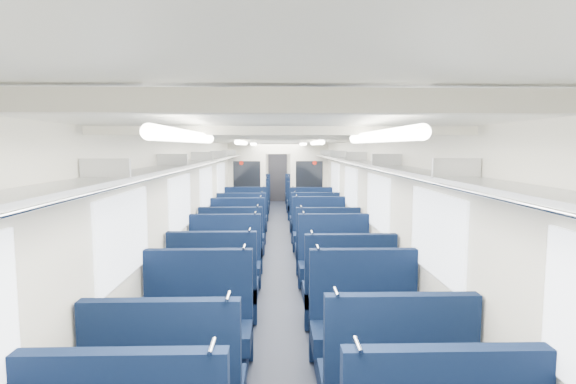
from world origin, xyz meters
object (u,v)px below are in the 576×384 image
seat_10 (225,268)px  seat_25 (301,199)px  seat_11 (334,268)px  seat_19 (311,220)px  end_door (278,177)px  seat_23 (303,203)px  bulkhead (278,181)px  seat_6 (197,333)px  seat_24 (254,200)px  seat_7 (365,332)px  seat_22 (252,204)px  seat_8 (214,292)px  seat_27 (300,195)px  seat_13 (327,252)px  seat_15 (319,237)px  seat_17 (315,227)px  seat_20 (250,209)px  seat_16 (242,228)px  seat_18 (246,219)px  seat_26 (256,196)px  seat_9 (348,296)px  seat_14 (237,239)px  seat_12 (232,251)px  seat_21 (306,208)px

seat_10 → seat_25: same height
seat_11 → seat_19: bearing=90.0°
end_door → seat_23: size_ratio=1.65×
bulkhead → seat_11: (0.83, -5.98, -0.86)m
seat_6 → seat_24: size_ratio=1.00×
seat_7 → seat_11: size_ratio=1.00×
end_door → seat_22: (-0.83, -3.74, -0.63)m
seat_8 → seat_27: 11.39m
end_door → seat_13: 10.49m
seat_15 → seat_7: bearing=-90.0°
seat_6 → seat_17: (1.66, 5.84, 0.00)m
seat_20 → seat_24: same height
end_door → seat_20: 4.98m
end_door → seat_27: 1.65m
seat_10 → seat_16: (0.00, 3.42, 0.00)m
seat_25 → seat_27: bearing=90.0°
seat_6 → seat_13: same height
seat_20 → seat_18: bearing=-90.0°
seat_25 → seat_26: bearing=147.4°
seat_13 → seat_22: same height
bulkhead → seat_17: bearing=-71.4°
seat_9 → seat_22: (-1.66, 9.00, 0.00)m
bulkhead → seat_10: size_ratio=2.31×
seat_16 → seat_26: bearing=90.0°
seat_14 → seat_8: bearing=-90.0°
seat_9 → seat_16: 5.01m
bulkhead → seat_22: 2.11m
seat_12 → seat_15: same height
bulkhead → seat_12: 5.01m
seat_22 → seat_27: same height
seat_7 → seat_22: (-1.66, 10.07, 0.00)m
seat_8 → seat_14: (0.00, 3.28, 0.00)m
seat_23 → seat_25: (0.00, 1.12, 0.00)m
seat_21 → seat_25: size_ratio=1.00×
seat_13 → seat_18: bearing=114.7°
seat_15 → seat_18: same height
seat_25 → seat_26: size_ratio=1.00×
seat_15 → bulkhead: bearing=103.0°
seat_18 → seat_21: bearing=51.2°
seat_11 → end_door: bearing=94.1°
seat_14 → end_door: bearing=84.9°
seat_7 → seat_21: (0.00, 9.05, 0.00)m
seat_6 → seat_24: bearing=90.0°
end_door → seat_23: bearing=-76.9°
seat_13 → seat_27: 9.16m
seat_8 → seat_20: 7.67m
bulkhead → seat_8: bearing=-96.7°
seat_6 → seat_15: size_ratio=1.00×
seat_17 → seat_21: 3.18m
seat_15 → seat_26: bearing=102.2°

